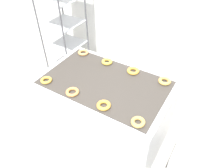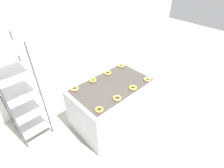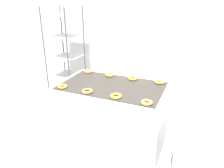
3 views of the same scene
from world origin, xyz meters
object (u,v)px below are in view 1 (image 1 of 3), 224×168
glaze_bin (184,165)px  donut_near_left (46,80)px  fryer_machine (106,109)px  donut_near_midleft (72,92)px  donut_far_left (83,52)px  donut_near_midright (104,105)px  donut_far_midright (133,71)px  donut_near_right (138,122)px  donut_far_right (165,81)px  donut_far_midleft (107,62)px  baking_rack_cart (63,24)px

glaze_bin → donut_near_left: bearing=-172.0°
fryer_machine → donut_near_midleft: bearing=-121.0°
donut_far_left → glaze_bin: bearing=-15.3°
donut_near_midright → donut_far_midright: 0.64m
donut_near_midleft → donut_near_right: size_ratio=1.06×
donut_far_midright → donut_near_left: bearing=-139.4°
glaze_bin → fryer_machine: bearing=175.0°
fryer_machine → donut_far_right: donut_far_right is taller
glaze_bin → donut_far_midleft: size_ratio=3.37×
glaze_bin → donut_far_left: donut_far_left is taller
glaze_bin → donut_near_midright: donut_near_midright is taller
donut_near_right → donut_far_right: donut_far_right is taller
donut_far_midright → donut_near_right: bearing=-60.2°
donut_near_midright → donut_far_right: size_ratio=1.00×
donut_far_midright → donut_near_midright: bearing=-89.8°
donut_near_midleft → donut_far_midleft: bearing=88.2°
baking_rack_cart → glaze_bin: bearing=-21.3°
donut_near_right → donut_far_midright: size_ratio=0.92×
donut_near_midleft → glaze_bin: bearing=10.5°
donut_near_midleft → donut_far_left: (-0.35, 0.67, 0.00)m
donut_far_left → donut_far_midright: (0.73, -0.02, 0.00)m
donut_near_midright → donut_near_right: 0.38m
donut_near_left → donut_near_midleft: (0.37, -0.00, 0.00)m
donut_far_left → donut_far_right: (1.11, -0.01, 0.00)m
glaze_bin → donut_near_midleft: bearing=-169.5°
donut_near_left → donut_far_midright: donut_far_midright is taller
fryer_machine → glaze_bin: 1.08m
donut_near_midleft → donut_near_midright: donut_near_midright is taller
fryer_machine → glaze_bin: bearing=-5.0°
donut_near_midright → glaze_bin: bearing=14.8°
donut_near_left → donut_near_right: 1.12m
baking_rack_cart → donut_far_left: baking_rack_cart is taller
donut_far_left → donut_far_midleft: size_ratio=1.04×
glaze_bin → donut_near_midright: 1.12m
donut_far_midright → donut_far_right: bearing=1.7°
donut_near_midleft → donut_near_left: bearing=179.4°
baking_rack_cart → donut_far_midleft: size_ratio=13.68×
fryer_machine → donut_far_midleft: size_ratio=10.97×
fryer_machine → donut_far_midright: size_ratio=10.25×
baking_rack_cart → donut_far_right: bearing=-14.8°
donut_far_midleft → donut_far_midright: bearing=-0.4°
glaze_bin → donut_near_midleft: (-1.25, -0.23, 0.67)m
donut_near_midright → donut_near_right: bearing=-2.7°
baking_rack_cart → donut_near_right: baking_rack_cart is taller
donut_far_left → donut_far_midleft: bearing=-3.2°
donut_near_left → donut_far_left: (0.01, 0.66, 0.00)m
donut_near_left → donut_near_midleft: size_ratio=0.91×
baking_rack_cart → donut_near_left: size_ratio=14.49×
donut_near_midleft → donut_far_right: size_ratio=1.00×
donut_near_left → donut_near_right: donut_near_right is taller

